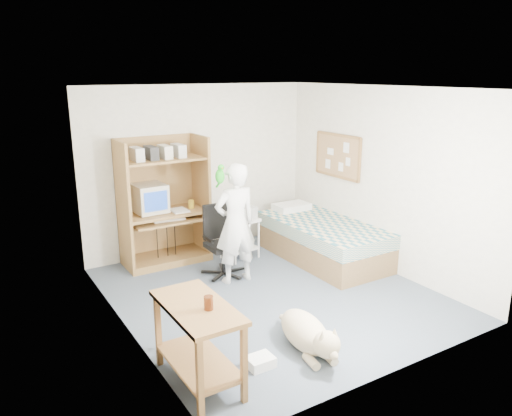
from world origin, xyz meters
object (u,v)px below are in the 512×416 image
Objects in this scene: dog at (308,333)px; bed at (322,240)px; printer_cart at (240,232)px; office_chair at (222,250)px; computer_hutch at (163,206)px; side_desk at (198,332)px; person at (235,224)px.

bed is at bearing 56.64° from dog.
printer_cart is (-1.02, 0.66, 0.11)m from bed.
computer_hutch is at bearing 119.46° from office_chair.
bed is 2.13× the size of office_chair.
side_desk is at bearing -121.63° from office_chair.
bed is at bearing -8.69° from office_chair.
office_chair is (1.32, 2.07, -0.15)m from side_desk.
bed reaches higher than dog.
office_chair is 0.60× the size of person.
side_desk is 1.05× the size of office_chair.
side_desk is 0.63× the size of person.
office_chair is at bearing -79.87° from person.
person is 1.40× the size of dog.
side_desk is 3.08m from printer_cart.
person is at bearing -79.87° from office_chair.
person is at bearing -178.29° from bed.
side_desk is at bearing -135.12° from printer_cart.
dog is (-0.23, -1.85, -0.60)m from person.
computer_hutch is 1.17m from printer_cart.
printer_cart is at bearing 147.04° from bed.
dog is (0.29, -3.02, -0.64)m from computer_hutch.
computer_hutch reaches higher than person.
person is (0.52, -1.17, -0.03)m from computer_hutch.
person is (-1.48, -0.04, 0.50)m from bed.
side_desk reaches higher than dog.
printer_cart reaches higher than dog.
office_chair is 0.54m from person.
office_chair is at bearing 93.85° from dog.
bed is 1.55m from office_chair.
person reaches higher than dog.
bed is 3.39m from side_desk.
printer_cart is (0.69, 2.56, 0.21)m from dog.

